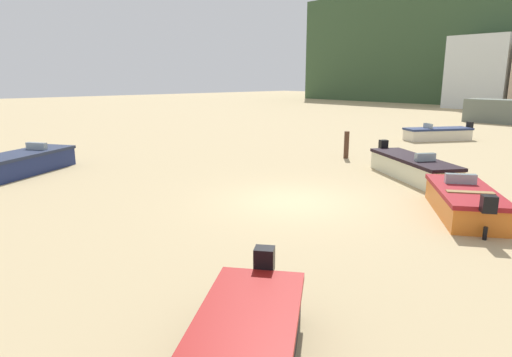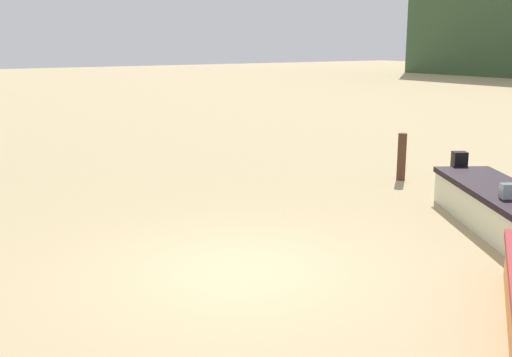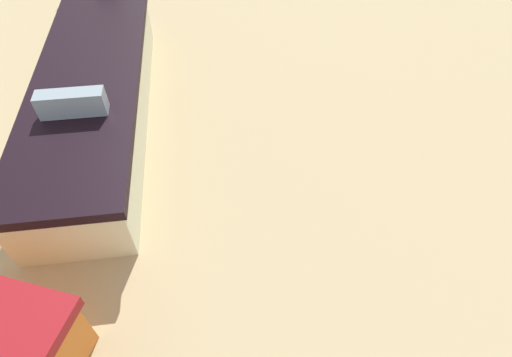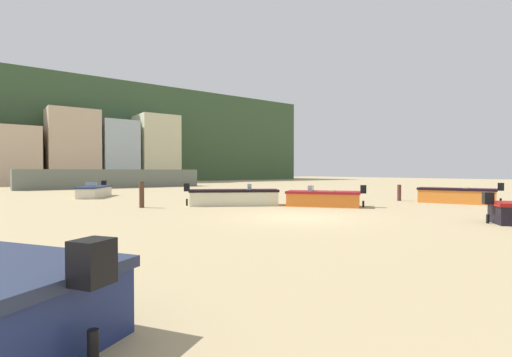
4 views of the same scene
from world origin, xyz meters
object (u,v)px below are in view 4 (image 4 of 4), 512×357
Objects in this scene: mooring_post_mid_beach at (142,194)px; boat_cream_0 at (95,191)px; mooring_post_near_water at (399,193)px; boat_orange_4 at (457,195)px; boat_cream_5 at (234,197)px; boat_orange_3 at (323,198)px.

boat_cream_0 is at bearing 90.40° from mooring_post_mid_beach.
mooring_post_near_water is at bearing 164.10° from boat_cream_0.
boat_orange_4 is at bearing -71.45° from mooring_post_near_water.
boat_cream_5 is at bearing 128.43° from boat_orange_4.
boat_cream_5 is at bearing 99.24° from boat_orange_3.
boat_orange_3 is 0.82× the size of boat_cream_5.
boat_orange_4 is 0.90× the size of boat_cream_5.
boat_orange_3 is at bearing 77.16° from boat_cream_5.
boat_orange_3 is at bearing 148.64° from boat_cream_0.
mooring_post_mid_beach is at bearing 120.16° from boat_cream_0.
boat_orange_4 is 4.28× the size of mooring_post_near_water.
boat_cream_0 is 22.38m from boat_orange_4.
boat_orange_4 is at bearing -61.19° from boat_orange_3.
boat_cream_0 is 0.91× the size of boat_cream_5.
boat_orange_4 is (7.08, -3.11, 0.03)m from boat_orange_3.
boat_orange_3 reaches higher than boat_cream_0.
boat_cream_0 is 3.27× the size of mooring_post_mid_beach.
boat_orange_4 reaches higher than mooring_post_near_water.
boat_orange_3 is at bearing 135.64° from boat_orange_4.
mooring_post_mid_beach is (-4.23, 1.56, 0.21)m from boat_cream_5.
boat_orange_4 is 12.11m from boat_cream_5.
boat_cream_0 is 1.10× the size of boat_orange_3.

